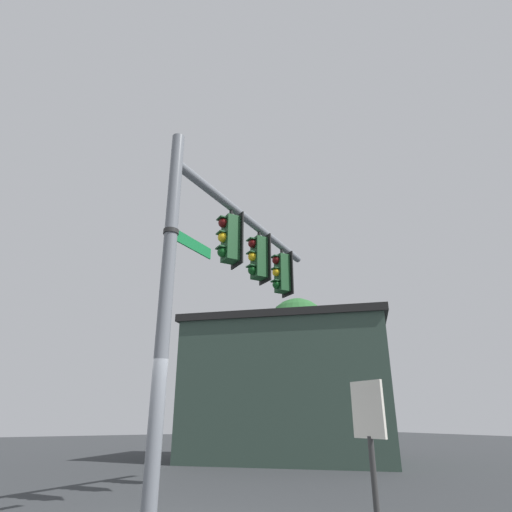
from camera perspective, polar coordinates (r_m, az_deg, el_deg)
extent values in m
cylinder|color=slate|center=(7.15, -12.21, -6.63)|extent=(0.23, 0.23, 6.72)
cylinder|color=slate|center=(10.37, -0.65, 4.56)|extent=(3.28, 5.04, 0.20)
cylinder|color=black|center=(9.56, -3.40, 5.69)|extent=(0.08, 0.08, 0.18)
cube|color=#194723|center=(9.30, -3.48, 2.30)|extent=(0.36, 0.30, 1.05)
sphere|color=#590F0F|center=(9.37, -4.47, 4.49)|extent=(0.22, 0.22, 0.22)
cube|color=#194723|center=(9.41, -4.56, 5.06)|extent=(0.24, 0.20, 0.03)
sphere|color=yellow|center=(9.23, -4.53, 2.52)|extent=(0.22, 0.22, 0.22)
cube|color=#194723|center=(9.26, -4.63, 3.11)|extent=(0.24, 0.20, 0.03)
sphere|color=#0F4C19|center=(9.09, -4.59, 0.50)|extent=(0.22, 0.22, 0.22)
cube|color=#194723|center=(9.12, -4.69, 1.10)|extent=(0.24, 0.20, 0.03)
cube|color=black|center=(9.37, -2.55, 2.10)|extent=(0.54, 0.03, 1.22)
cylinder|color=black|center=(10.62, 0.41, 2.81)|extent=(0.08, 0.08, 0.18)
cube|color=#194723|center=(10.38, 0.42, -0.29)|extent=(0.36, 0.30, 1.05)
sphere|color=#590F0F|center=(10.43, -0.49, 1.69)|extent=(0.22, 0.22, 0.22)
cube|color=#194723|center=(10.46, -0.58, 2.21)|extent=(0.24, 0.20, 0.03)
sphere|color=yellow|center=(10.30, -0.49, -0.11)|extent=(0.22, 0.22, 0.22)
cube|color=#194723|center=(10.32, -0.59, 0.42)|extent=(0.24, 0.20, 0.03)
sphere|color=#0F4C19|center=(10.18, -0.50, -1.95)|extent=(0.22, 0.22, 0.22)
cube|color=#194723|center=(10.20, -0.60, -1.41)|extent=(0.24, 0.20, 0.03)
cube|color=black|center=(10.46, 1.22, -0.45)|extent=(0.54, 0.03, 1.22)
cylinder|color=black|center=(11.73, 3.49, 0.46)|extent=(0.08, 0.08, 0.18)
cube|color=#194723|center=(11.52, 3.56, -2.38)|extent=(0.36, 0.30, 1.05)
sphere|color=#590F0F|center=(11.54, 2.74, -0.59)|extent=(0.22, 0.22, 0.22)
cube|color=#194723|center=(11.57, 2.64, -0.12)|extent=(0.24, 0.20, 0.03)
sphere|color=yellow|center=(11.42, 2.77, -2.24)|extent=(0.22, 0.22, 0.22)
cube|color=#194723|center=(11.45, 2.67, -1.75)|extent=(0.24, 0.20, 0.03)
sphere|color=#0F4C19|center=(11.32, 2.80, -3.91)|extent=(0.22, 0.22, 0.22)
cube|color=#194723|center=(11.34, 2.70, -3.42)|extent=(0.24, 0.20, 0.03)
cube|color=black|center=(11.61, 4.27, -2.51)|extent=(0.54, 0.03, 1.22)
cube|color=#147238|center=(8.08, -8.41, 1.48)|extent=(0.61, 0.94, 0.22)
cube|color=white|center=(8.07, -8.47, 1.50)|extent=(0.59, 0.92, 0.04)
cylinder|color=#262626|center=(7.59, -11.44, 3.21)|extent=(0.27, 0.27, 0.08)
cube|color=#33473D|center=(18.62, 4.54, -17.87)|extent=(9.28, 9.40, 5.30)
cube|color=black|center=(21.47, 5.87, -17.54)|extent=(5.70, 5.96, 0.30)
cube|color=black|center=(18.98, 4.30, -9.40)|extent=(9.65, 9.78, 0.30)
cylinder|color=#4C3823|center=(19.26, 6.03, -19.20)|extent=(0.30, 0.30, 4.45)
sphere|color=#28602D|center=(19.62, 5.67, -9.80)|extent=(2.81, 2.81, 2.81)
cylinder|color=#333333|center=(6.50, 15.87, -28.65)|extent=(0.08, 0.08, 1.40)
cube|color=silver|center=(6.44, 14.90, -19.40)|extent=(0.60, 0.04, 0.76)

